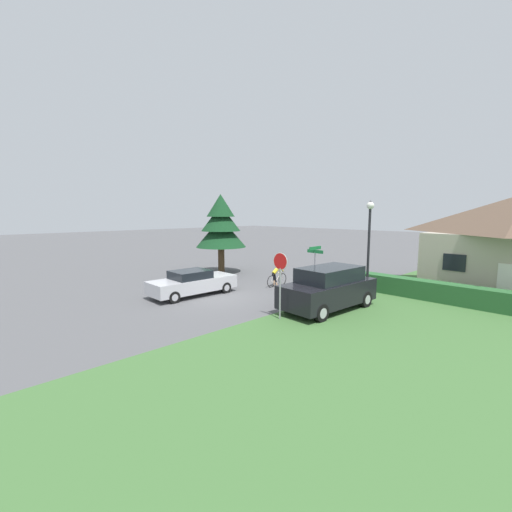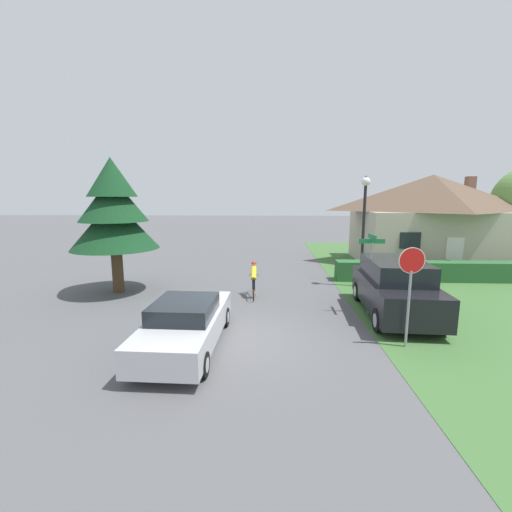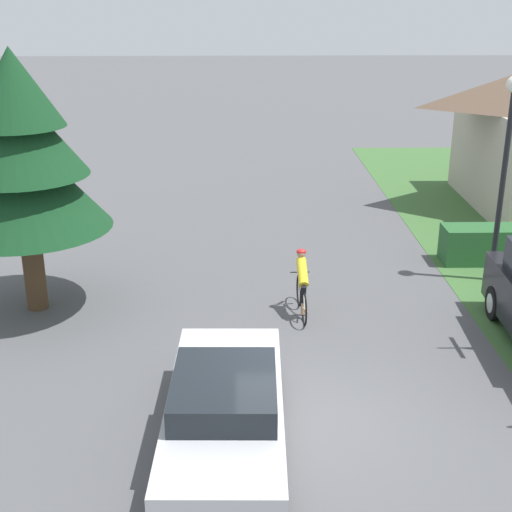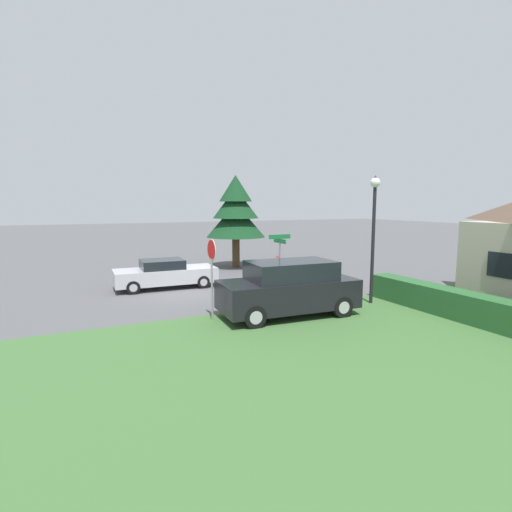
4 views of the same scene
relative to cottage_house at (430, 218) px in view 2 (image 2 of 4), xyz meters
name	(u,v)px [view 2 (image 2 of 4)]	position (x,y,z in m)	size (l,w,h in m)	color
ground_plane	(239,338)	(-10.92, -12.40, -2.86)	(140.00, 140.00, 0.00)	#515154
cottage_house	(430,218)	(0.00, 0.00, 0.00)	(9.32, 7.01, 5.52)	#B2A893
hedge_row	(452,272)	(-0.96, -4.94, -2.38)	(11.47, 0.90, 0.98)	#285B2D
sedan_left_lane	(186,324)	(-12.33, -13.08, -2.19)	(1.94, 4.79, 1.38)	#BCBCC1
cyclist	(254,280)	(-10.71, -8.07, -2.16)	(0.44, 1.77, 1.48)	black
parked_suv_right	(395,288)	(-5.64, -10.12, -1.88)	(2.32, 5.03, 1.98)	black
stop_sign	(411,277)	(-6.22, -12.82, -0.87)	(0.72, 0.07, 2.82)	gray
street_lamp	(364,212)	(-5.78, -6.20, 0.61)	(0.39, 0.39, 5.10)	black
street_name_sign	(371,260)	(-6.49, -10.05, -0.89)	(0.90, 0.90, 2.87)	gray
conifer_tall_near	(113,211)	(-16.73, -7.58, 0.70)	(3.67, 3.67, 5.79)	#4C3823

